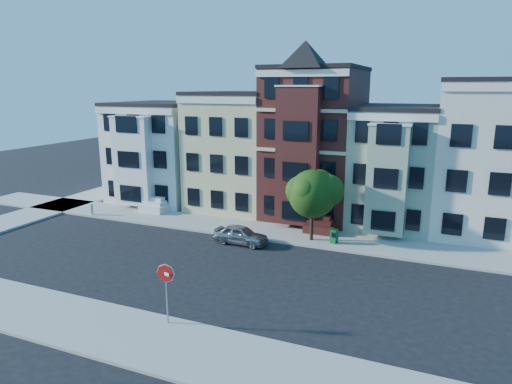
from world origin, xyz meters
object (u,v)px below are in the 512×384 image
at_px(newspaper_box, 334,236).
at_px(stop_sign, 167,290).
at_px(street_tree, 312,197).
at_px(parked_car, 241,235).
at_px(fire_hydrant, 92,210).

relative_size(newspaper_box, stop_sign, 0.30).
distance_m(newspaper_box, stop_sign, 14.48).
bearing_deg(street_tree, parked_car, -152.15).
relative_size(street_tree, stop_sign, 1.91).
distance_m(parked_car, stop_sign, 11.64).
bearing_deg(fire_hydrant, parked_car, -5.45).
distance_m(fire_hydrant, stop_sign, 20.62).
bearing_deg(stop_sign, fire_hydrant, 158.21).
xyz_separation_m(newspaper_box, stop_sign, (-4.44, -13.73, 1.12)).
distance_m(parked_car, newspaper_box, 6.47).
distance_m(parked_car, fire_hydrant, 14.52).
height_order(street_tree, stop_sign, street_tree).
relative_size(street_tree, parked_car, 1.60).
distance_m(street_tree, parked_car, 5.63).
bearing_deg(parked_car, fire_hydrant, 86.66).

